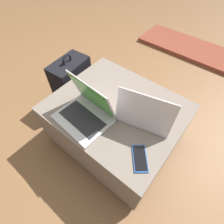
{
  "coord_description": "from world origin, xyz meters",
  "views": [
    {
      "loc": [
        0.43,
        -0.59,
        1.29
      ],
      "look_at": [
        0.04,
        -0.1,
        0.49
      ],
      "focal_mm": 28.0,
      "sensor_mm": 36.0,
      "label": 1
    }
  ],
  "objects_px": {
    "laptop_near": "(86,111)",
    "cell_phone": "(140,158)",
    "laptop_far": "(146,113)",
    "backpack": "(71,83)"
  },
  "relations": [
    {
      "from": "laptop_far",
      "to": "cell_phone",
      "type": "bearing_deg",
      "value": 103.09
    },
    {
      "from": "laptop_near",
      "to": "backpack",
      "type": "xyz_separation_m",
      "value": [
        -0.5,
        0.28,
        -0.26
      ]
    },
    {
      "from": "laptop_near",
      "to": "laptop_far",
      "type": "bearing_deg",
      "value": 40.42
    },
    {
      "from": "laptop_near",
      "to": "laptop_far",
      "type": "distance_m",
      "value": 0.36
    },
    {
      "from": "laptop_near",
      "to": "cell_phone",
      "type": "relative_size",
      "value": 2.07
    },
    {
      "from": "laptop_far",
      "to": "cell_phone",
      "type": "distance_m",
      "value": 0.27
    },
    {
      "from": "laptop_near",
      "to": "backpack",
      "type": "height_order",
      "value": "laptop_near"
    },
    {
      "from": "laptop_near",
      "to": "cell_phone",
      "type": "distance_m",
      "value": 0.41
    },
    {
      "from": "cell_phone",
      "to": "laptop_far",
      "type": "bearing_deg",
      "value": -103.04
    },
    {
      "from": "laptop_far",
      "to": "backpack",
      "type": "bearing_deg",
      "value": -19.29
    }
  ]
}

